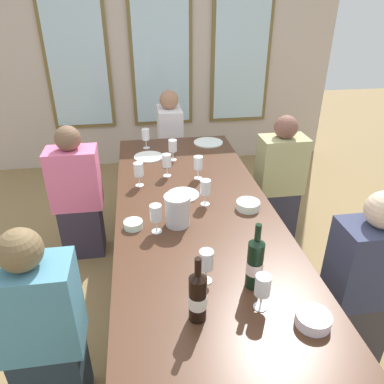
% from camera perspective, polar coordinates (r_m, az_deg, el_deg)
% --- Properties ---
extents(ground_plane, '(12.00, 12.00, 0.00)m').
position_cam_1_polar(ground_plane, '(2.80, 0.38, -15.58)').
color(ground_plane, olive).
extents(back_wall_with_windows, '(4.19, 0.10, 2.90)m').
position_cam_1_polar(back_wall_with_windows, '(4.55, -4.90, 22.06)').
color(back_wall_with_windows, '#C1AFA0').
rests_on(back_wall_with_windows, ground).
extents(dining_table, '(0.99, 2.61, 0.74)m').
position_cam_1_polar(dining_table, '(2.38, 0.43, -3.74)').
color(dining_table, '#482A1B').
rests_on(dining_table, ground).
extents(white_plate_0, '(0.27, 0.27, 0.01)m').
position_cam_1_polar(white_plate_0, '(3.40, 2.54, 7.71)').
color(white_plate_0, white).
rests_on(white_plate_0, dining_table).
extents(white_plate_1, '(0.22, 0.22, 0.01)m').
position_cam_1_polar(white_plate_1, '(2.48, -1.42, -0.45)').
color(white_plate_1, white).
rests_on(white_plate_1, dining_table).
extents(white_plate_2, '(0.24, 0.24, 0.01)m').
position_cam_1_polar(white_plate_2, '(3.10, -6.76, 5.47)').
color(white_plate_2, white).
rests_on(white_plate_2, dining_table).
extents(metal_pitcher, '(0.16, 0.16, 0.19)m').
position_cam_1_polar(metal_pitcher, '(2.13, -2.27, -2.84)').
color(metal_pitcher, silver).
rests_on(metal_pitcher, dining_table).
extents(wine_bottle_0, '(0.08, 0.08, 0.34)m').
position_cam_1_polar(wine_bottle_0, '(1.71, 9.76, -10.81)').
color(wine_bottle_0, black).
rests_on(wine_bottle_0, dining_table).
extents(wine_bottle_1, '(0.08, 0.08, 0.31)m').
position_cam_1_polar(wine_bottle_1, '(1.55, 0.90, -15.93)').
color(wine_bottle_1, black).
rests_on(wine_bottle_1, dining_table).
extents(tasting_bowl_0, '(0.11, 0.11, 0.04)m').
position_cam_1_polar(tasting_bowl_0, '(2.17, -9.12, -5.01)').
color(tasting_bowl_0, white).
rests_on(tasting_bowl_0, dining_table).
extents(tasting_bowl_1, '(0.15, 0.15, 0.05)m').
position_cam_1_polar(tasting_bowl_1, '(2.35, 8.70, -2.04)').
color(tasting_bowl_1, white).
rests_on(tasting_bowl_1, dining_table).
extents(tasting_bowl_2, '(0.15, 0.15, 0.05)m').
position_cam_1_polar(tasting_bowl_2, '(1.67, 18.32, -18.29)').
color(tasting_bowl_2, white).
rests_on(tasting_bowl_2, dining_table).
extents(wine_glass_0, '(0.07, 0.07, 0.17)m').
position_cam_1_polar(wine_glass_0, '(3.26, -7.23, 8.72)').
color(wine_glass_0, white).
rests_on(wine_glass_0, dining_table).
extents(wine_glass_1, '(0.07, 0.07, 0.17)m').
position_cam_1_polar(wine_glass_1, '(1.62, 10.92, -14.28)').
color(wine_glass_1, white).
rests_on(wine_glass_1, dining_table).
extents(wine_glass_2, '(0.07, 0.07, 0.17)m').
position_cam_1_polar(wine_glass_2, '(2.59, -8.31, 3.31)').
color(wine_glass_2, white).
rests_on(wine_glass_2, dining_table).
extents(wine_glass_3, '(0.07, 0.07, 0.17)m').
position_cam_1_polar(wine_glass_3, '(2.06, -5.64, -3.46)').
color(wine_glass_3, white).
rests_on(wine_glass_3, dining_table).
extents(wine_glass_4, '(0.07, 0.07, 0.17)m').
position_cam_1_polar(wine_glass_4, '(2.99, -3.01, 7.05)').
color(wine_glass_4, white).
rests_on(wine_glass_4, dining_table).
extents(wine_glass_5, '(0.07, 0.07, 0.17)m').
position_cam_1_polar(wine_glass_5, '(2.32, 2.10, 0.68)').
color(wine_glass_5, white).
rests_on(wine_glass_5, dining_table).
extents(wine_glass_6, '(0.07, 0.07, 0.17)m').
position_cam_1_polar(wine_glass_6, '(2.71, -3.95, 4.75)').
color(wine_glass_6, white).
rests_on(wine_glass_6, dining_table).
extents(wine_glass_7, '(0.07, 0.07, 0.17)m').
position_cam_1_polar(wine_glass_7, '(2.67, 0.98, 4.48)').
color(wine_glass_7, white).
rests_on(wine_glass_7, dining_table).
extents(wine_glass_8, '(0.07, 0.07, 0.17)m').
position_cam_1_polar(wine_glass_8, '(1.72, 2.25, -10.75)').
color(wine_glass_8, white).
rests_on(wine_glass_8, dining_table).
extents(seated_person_0, '(0.38, 0.24, 1.11)m').
position_cam_1_polar(seated_person_0, '(3.04, -17.38, -0.74)').
color(seated_person_0, '#342B3B').
rests_on(seated_person_0, ground).
extents(seated_person_1, '(0.38, 0.24, 1.11)m').
position_cam_1_polar(seated_person_1, '(3.22, 13.39, 1.50)').
color(seated_person_1, '#2E2E3C').
rests_on(seated_person_1, ground).
extents(seated_person_2, '(0.38, 0.24, 1.11)m').
position_cam_1_polar(seated_person_2, '(1.99, -22.19, -19.68)').
color(seated_person_2, '#222F3A').
rests_on(seated_person_2, ground).
extents(seated_person_3, '(0.38, 0.24, 1.11)m').
position_cam_1_polar(seated_person_3, '(2.28, 24.98, -13.13)').
color(seated_person_3, '#393539').
rests_on(seated_person_3, ground).
extents(seated_person_4, '(0.24, 0.38, 1.11)m').
position_cam_1_polar(seated_person_4, '(3.92, -3.39, 7.16)').
color(seated_person_4, '#232938').
rests_on(seated_person_4, ground).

